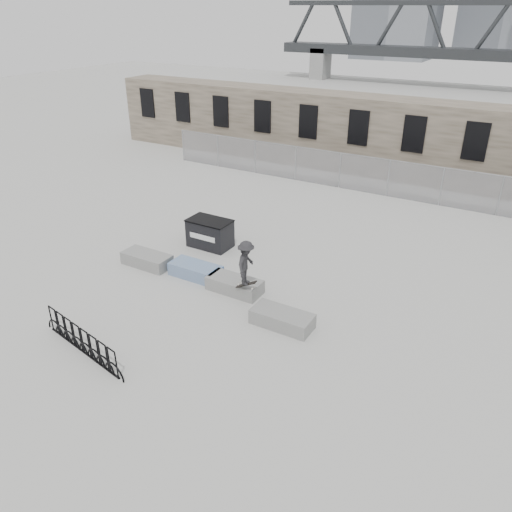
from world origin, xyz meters
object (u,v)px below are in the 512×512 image
at_px(planter_center_left, 196,270).
at_px(skateboarder, 246,263).
at_px(planter_offset, 282,318).
at_px(dumpster, 210,233).
at_px(bike_rack, 82,340).
at_px(planter_center_right, 235,284).
at_px(planter_far_left, 147,259).

relative_size(planter_center_left, skateboarder, 1.11).
relative_size(planter_offset, dumpster, 1.09).
relative_size(bike_rack, skateboarder, 2.21).
distance_m(planter_center_right, dumpster, 3.95).
bearing_deg(planter_offset, planter_far_left, 171.41).
xyz_separation_m(planter_center_left, skateboarder, (2.61, -0.58, 1.24)).
bearing_deg(planter_center_right, dumpster, 137.88).
xyz_separation_m(planter_offset, dumpster, (-5.41, 3.69, 0.34)).
bearing_deg(planter_far_left, bike_rack, -67.88).
bearing_deg(skateboarder, planter_offset, -121.41).
height_order(planter_far_left, bike_rack, bike_rack).
bearing_deg(planter_offset, skateboarder, 159.61).
bearing_deg(skateboarder, bike_rack, 140.07).
relative_size(planter_far_left, dumpster, 1.09).
distance_m(planter_far_left, dumpster, 2.96).
height_order(dumpster, skateboarder, skateboarder).
height_order(planter_far_left, skateboarder, skateboarder).
height_order(planter_center_left, planter_offset, same).
bearing_deg(bike_rack, dumpster, 96.96).
bearing_deg(bike_rack, planter_center_left, 89.05).
distance_m(planter_far_left, planter_center_left, 2.23).
xyz_separation_m(planter_center_right, planter_offset, (2.48, -1.05, 0.00)).
xyz_separation_m(planter_center_right, skateboarder, (0.75, -0.40, 1.24)).
distance_m(planter_center_left, planter_offset, 4.52).
height_order(planter_center_left, bike_rack, bike_rack).
distance_m(planter_center_left, skateboarder, 2.95).
xyz_separation_m(planter_center_left, dumpster, (-1.06, 2.47, 0.34)).
relative_size(planter_center_left, bike_rack, 0.50).
distance_m(planter_far_left, planter_offset, 6.64).
bearing_deg(planter_center_right, skateboarder, -28.52).
relative_size(planter_far_left, bike_rack, 0.50).
bearing_deg(bike_rack, planter_offset, 43.68).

